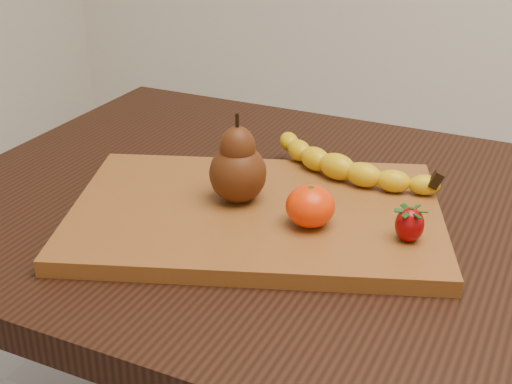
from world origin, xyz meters
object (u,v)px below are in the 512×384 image
at_px(cutting_board, 256,214).
at_px(mandarin, 310,206).
at_px(table, 314,276).
at_px(pear, 238,158).

bearing_deg(cutting_board, mandarin, -31.76).
xyz_separation_m(table, pear, (-0.09, -0.05, 0.17)).
relative_size(table, cutting_board, 2.22).
bearing_deg(table, pear, -150.97).
height_order(table, pear, pear).
xyz_separation_m(cutting_board, mandarin, (0.08, -0.02, 0.03)).
relative_size(table, mandarin, 17.37).
xyz_separation_m(table, mandarin, (0.02, -0.07, 0.14)).
height_order(cutting_board, mandarin, mandarin).
bearing_deg(pear, table, 29.03).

